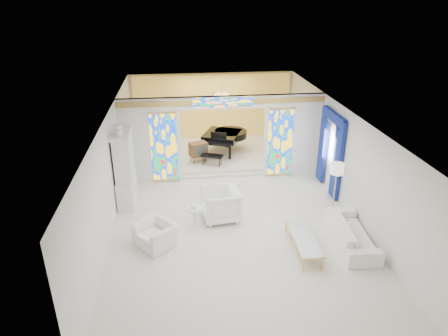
{
  "coord_description": "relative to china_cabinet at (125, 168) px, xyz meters",
  "views": [
    {
      "loc": [
        -1.47,
        -10.95,
        6.25
      ],
      "look_at": [
        -0.16,
        0.2,
        1.19
      ],
      "focal_mm": 32.0,
      "sensor_mm": 36.0,
      "label": 1
    }
  ],
  "objects": [
    {
      "name": "tv_console",
      "position": [
        2.42,
        2.6,
        -0.5
      ],
      "size": [
        0.76,
        0.64,
        0.75
      ],
      "rotation": [
        0.0,
        0.0,
        0.37
      ],
      "color": "#52351D",
      "rests_on": "alcove_platform"
    },
    {
      "name": "armchair_left",
      "position": [
        0.98,
        -2.52,
        -0.84
      ],
      "size": [
        1.31,
        1.33,
        0.65
      ],
      "primitive_type": "imported",
      "rotation": [
        0.0,
        0.0,
        -0.87
      ],
      "color": "white",
      "rests_on": "floor"
    },
    {
      "name": "coffee_table",
      "position": [
        4.8,
        -3.18,
        -0.79
      ],
      "size": [
        0.61,
        1.84,
        0.41
      ],
      "rotation": [
        0.0,
        0.0,
        -0.02
      ],
      "color": "white",
      "rests_on": "floor"
    },
    {
      "name": "wall_left",
      "position": [
        -0.28,
        -0.6,
        0.33
      ],
      "size": [
        0.02,
        12.0,
        3.0
      ],
      "primitive_type": "cube",
      "color": "silver",
      "rests_on": "floor"
    },
    {
      "name": "floor_lamp",
      "position": [
        6.28,
        -1.38,
        0.2
      ],
      "size": [
        0.5,
        0.5,
        1.6
      ],
      "rotation": [
        0.0,
        0.0,
        -0.36
      ],
      "color": "gold",
      "rests_on": "floor"
    },
    {
      "name": "china_cabinet",
      "position": [
        0.0,
        0.0,
        0.0
      ],
      "size": [
        0.56,
        1.46,
        2.72
      ],
      "color": "silver",
      "rests_on": "floor"
    },
    {
      "name": "stained_glass_transom",
      "position": [
        3.22,
        1.29,
        1.65
      ],
      "size": [
        2.0,
        0.04,
        0.34
      ],
      "primitive_type": "cube",
      "color": "gold",
      "rests_on": "partition_wall"
    },
    {
      "name": "gold_curtain_back",
      "position": [
        3.22,
        5.28,
        0.33
      ],
      "size": [
        6.7,
        0.1,
        2.9
      ],
      "primitive_type": "cube",
      "color": "#FED458",
      "rests_on": "wall_back"
    },
    {
      "name": "wall_front",
      "position": [
        3.22,
        -6.6,
        0.33
      ],
      "size": [
        7.0,
        0.02,
        3.0
      ],
      "primitive_type": "cube",
      "color": "silver",
      "rests_on": "floor"
    },
    {
      "name": "wall_back",
      "position": [
        3.22,
        5.4,
        0.33
      ],
      "size": [
        7.0,
        0.02,
        3.0
      ],
      "primitive_type": "cube",
      "color": "silver",
      "rests_on": "floor"
    },
    {
      "name": "wall_right",
      "position": [
        6.72,
        -0.6,
        0.33
      ],
      "size": [
        0.02,
        12.0,
        3.0
      ],
      "primitive_type": "cube",
      "color": "silver",
      "rests_on": "floor"
    },
    {
      "name": "blue_drapes",
      "position": [
        6.62,
        0.1,
        0.41
      ],
      "size": [
        0.14,
        1.85,
        2.65
      ],
      "color": "navy",
      "rests_on": "wall_right"
    },
    {
      "name": "floor",
      "position": [
        3.22,
        -0.6,
        -1.17
      ],
      "size": [
        12.0,
        12.0,
        0.0
      ],
      "primitive_type": "plane",
      "color": "silver",
      "rests_on": "ground"
    },
    {
      "name": "ceiling",
      "position": [
        3.22,
        -0.6,
        1.83
      ],
      "size": [
        7.0,
        12.0,
        0.02
      ],
      "primitive_type": "cube",
      "color": "white",
      "rests_on": "wall_back"
    },
    {
      "name": "stained_glass_right",
      "position": [
        5.25,
        1.29,
        0.13
      ],
      "size": [
        0.9,
        0.04,
        2.4
      ],
      "primitive_type": "cube",
      "color": "gold",
      "rests_on": "partition_wall"
    },
    {
      "name": "chandelier",
      "position": [
        3.42,
        3.4,
        1.38
      ],
      "size": [
        0.48,
        0.48,
        0.3
      ],
      "primitive_type": "cylinder",
      "color": "gold",
      "rests_on": "ceiling"
    },
    {
      "name": "sofa",
      "position": [
        6.17,
        -3.05,
        -0.84
      ],
      "size": [
        1.06,
        2.31,
        0.66
      ],
      "primitive_type": "imported",
      "rotation": [
        0.0,
        0.0,
        1.49
      ],
      "color": "silver",
      "rests_on": "floor"
    },
    {
      "name": "alcove_platform",
      "position": [
        3.22,
        3.5,
        -1.08
      ],
      "size": [
        6.8,
        3.8,
        0.18
      ],
      "primitive_type": "cube",
      "color": "silver",
      "rests_on": "floor"
    },
    {
      "name": "side_table",
      "position": [
        2.04,
        -1.72,
        -0.77
      ],
      "size": [
        0.5,
        0.5,
        0.61
      ],
      "rotation": [
        0.0,
        0.0,
        -0.02
      ],
      "color": "silver",
      "rests_on": "floor"
    },
    {
      "name": "armchair_right",
      "position": [
        2.83,
        -1.39,
        -0.69
      ],
      "size": [
        1.16,
        1.13,
        0.96
      ],
      "primitive_type": "imported",
      "rotation": [
        0.0,
        0.0,
        -1.47
      ],
      "color": "white",
      "rests_on": "floor"
    },
    {
      "name": "stained_glass_left",
      "position": [
        1.19,
        1.29,
        0.13
      ],
      "size": [
        0.9,
        0.04,
        2.4
      ],
      "primitive_type": "cube",
      "color": "gold",
      "rests_on": "partition_wall"
    },
    {
      "name": "vase",
      "position": [
        2.04,
        -1.72,
        -0.47
      ],
      "size": [
        0.19,
        0.19,
        0.18
      ],
      "primitive_type": "imported",
      "rotation": [
        0.0,
        0.0,
        -0.07
      ],
      "color": "silver",
      "rests_on": "side_table"
    },
    {
      "name": "partition_wall",
      "position": [
        3.22,
        1.4,
        0.48
      ],
      "size": [
        7.0,
        0.22,
        3.0
      ],
      "color": "silver",
      "rests_on": "floor"
    },
    {
      "name": "grand_piano",
      "position": [
        3.57,
        3.47,
        -0.31
      ],
      "size": [
        2.19,
        2.61,
        1.01
      ],
      "rotation": [
        0.0,
        0.0,
        -0.39
      ],
      "color": "black",
      "rests_on": "alcove_platform"
    }
  ]
}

